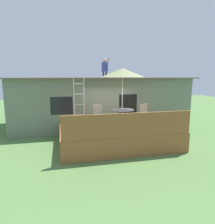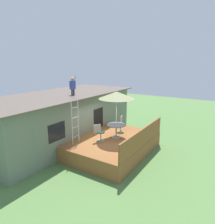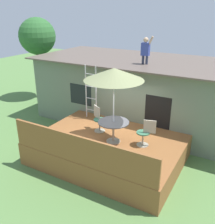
{
  "view_description": "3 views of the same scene",
  "coord_description": "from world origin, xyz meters",
  "px_view_note": "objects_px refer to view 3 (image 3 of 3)",
  "views": [
    {
      "loc": [
        -2.38,
        -8.55,
        2.99
      ],
      "look_at": [
        -0.24,
        0.6,
        1.32
      ],
      "focal_mm": 32.07,
      "sensor_mm": 36.0,
      "label": 1
    },
    {
      "loc": [
        -8.89,
        -5.44,
        4.81
      ],
      "look_at": [
        0.53,
        0.54,
        2.08
      ],
      "focal_mm": 32.59,
      "sensor_mm": 36.0,
      "label": 2
    },
    {
      "loc": [
        3.9,
        -7.06,
        5.03
      ],
      "look_at": [
        -0.47,
        0.63,
        1.45
      ],
      "focal_mm": 41.23,
      "sensor_mm": 36.0,
      "label": 3
    }
  ],
  "objects_px": {
    "patio_table": "(113,126)",
    "patio_umbrella": "(114,74)",
    "patio_chair_left": "(99,119)",
    "patio_chair_right": "(145,133)",
    "step_ladder": "(91,93)",
    "backyard_tree": "(37,37)",
    "person_figure": "(146,49)"
  },
  "relations": [
    {
      "from": "patio_umbrella",
      "to": "patio_table",
      "type": "bearing_deg",
      "value": 18.43
    },
    {
      "from": "patio_chair_right",
      "to": "backyard_tree",
      "type": "relative_size",
      "value": 0.2
    },
    {
      "from": "patio_umbrella",
      "to": "person_figure",
      "type": "height_order",
      "value": "person_figure"
    },
    {
      "from": "patio_table",
      "to": "patio_umbrella",
      "type": "xyz_separation_m",
      "value": [
        -0.0,
        -0.0,
        1.76
      ]
    },
    {
      "from": "patio_table",
      "to": "patio_chair_right",
      "type": "distance_m",
      "value": 1.08
    },
    {
      "from": "patio_chair_left",
      "to": "patio_chair_right",
      "type": "bearing_deg",
      "value": 22.94
    },
    {
      "from": "patio_table",
      "to": "patio_chair_left",
      "type": "relative_size",
      "value": 1.13
    },
    {
      "from": "patio_table",
      "to": "patio_chair_left",
      "type": "xyz_separation_m",
      "value": [
        -0.89,
        0.5,
        -0.13
      ]
    },
    {
      "from": "patio_table",
      "to": "person_figure",
      "type": "relative_size",
      "value": 0.94
    },
    {
      "from": "step_ladder",
      "to": "backyard_tree",
      "type": "bearing_deg",
      "value": 152.33
    },
    {
      "from": "patio_chair_right",
      "to": "backyard_tree",
      "type": "height_order",
      "value": "backyard_tree"
    },
    {
      "from": "patio_umbrella",
      "to": "backyard_tree",
      "type": "xyz_separation_m",
      "value": [
        -7.13,
        4.17,
        0.36
      ]
    },
    {
      "from": "patio_chair_right",
      "to": "backyard_tree",
      "type": "xyz_separation_m",
      "value": [
        -8.16,
        3.89,
        2.25
      ]
    },
    {
      "from": "patio_chair_right",
      "to": "patio_table",
      "type": "bearing_deg",
      "value": -0.0
    },
    {
      "from": "step_ladder",
      "to": "backyard_tree",
      "type": "height_order",
      "value": "backyard_tree"
    },
    {
      "from": "patio_chair_left",
      "to": "patio_chair_right",
      "type": "xyz_separation_m",
      "value": [
        1.92,
        -0.22,
        0.0
      ]
    },
    {
      "from": "patio_umbrella",
      "to": "patio_chair_right",
      "type": "distance_m",
      "value": 2.17
    },
    {
      "from": "step_ladder",
      "to": "backyard_tree",
      "type": "distance_m",
      "value": 6.26
    },
    {
      "from": "step_ladder",
      "to": "patio_chair_left",
      "type": "height_order",
      "value": "step_ladder"
    },
    {
      "from": "step_ladder",
      "to": "person_figure",
      "type": "relative_size",
      "value": 1.98
    },
    {
      "from": "patio_umbrella",
      "to": "backyard_tree",
      "type": "height_order",
      "value": "backyard_tree"
    },
    {
      "from": "patio_umbrella",
      "to": "backyard_tree",
      "type": "distance_m",
      "value": 8.26
    },
    {
      "from": "patio_umbrella",
      "to": "patio_chair_right",
      "type": "xyz_separation_m",
      "value": [
        1.03,
        0.28,
        -1.89
      ]
    },
    {
      "from": "patio_table",
      "to": "patio_chair_right",
      "type": "bearing_deg",
      "value": 15.36
    },
    {
      "from": "patio_table",
      "to": "patio_umbrella",
      "type": "distance_m",
      "value": 1.76
    },
    {
      "from": "patio_table",
      "to": "patio_umbrella",
      "type": "relative_size",
      "value": 0.41
    },
    {
      "from": "person_figure",
      "to": "patio_chair_right",
      "type": "xyz_separation_m",
      "value": [
        1.17,
        -2.62,
        -2.29
      ]
    },
    {
      "from": "patio_umbrella",
      "to": "patio_chair_right",
      "type": "relative_size",
      "value": 2.76
    },
    {
      "from": "step_ladder",
      "to": "patio_chair_right",
      "type": "xyz_separation_m",
      "value": [
        2.8,
        -1.08,
        -0.64
      ]
    },
    {
      "from": "patio_chair_left",
      "to": "backyard_tree",
      "type": "relative_size",
      "value": 0.2
    },
    {
      "from": "patio_umbrella",
      "to": "patio_chair_left",
      "type": "bearing_deg",
      "value": 150.61
    },
    {
      "from": "patio_chair_left",
      "to": "patio_umbrella",
      "type": "bearing_deg",
      "value": 0.0
    }
  ]
}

